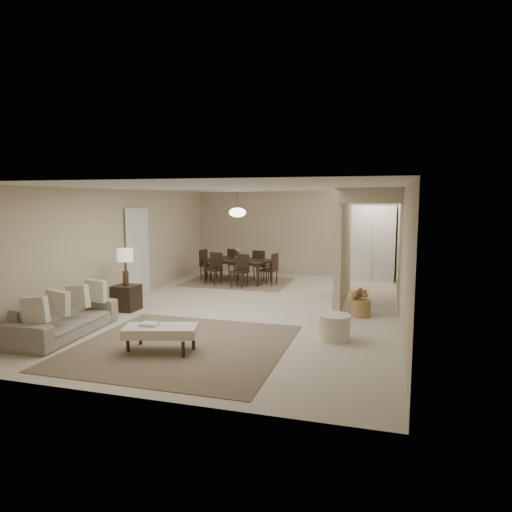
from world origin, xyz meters
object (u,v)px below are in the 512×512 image
(sofa, at_px, (64,317))
(pantry_cabinet, at_px, (373,243))
(ottoman_bench, at_px, (161,331))
(side_table, at_px, (126,298))
(wicker_basket, at_px, (360,308))
(dining_table, at_px, (238,271))
(round_pouf, at_px, (334,327))

(sofa, bearing_deg, pantry_cabinet, -38.68)
(ottoman_bench, distance_m, side_table, 2.85)
(sofa, distance_m, wicker_basket, 5.42)
(pantry_cabinet, bearing_deg, sofa, -125.18)
(side_table, relative_size, dining_table, 0.29)
(sofa, distance_m, side_table, 1.82)
(sofa, distance_m, round_pouf, 4.52)
(wicker_basket, bearing_deg, ottoman_bench, -133.08)
(round_pouf, xyz_separation_m, dining_table, (-3.15, 4.48, 0.11))
(ottoman_bench, bearing_deg, pantry_cabinet, 51.88)
(side_table, bearing_deg, round_pouf, -10.63)
(pantry_cabinet, xyz_separation_m, round_pouf, (-0.40, -5.80, -0.84))
(round_pouf, height_order, dining_table, dining_table)
(side_table, height_order, dining_table, dining_table)
(round_pouf, bearing_deg, ottoman_bench, -151.93)
(sofa, bearing_deg, side_table, -5.07)
(sofa, bearing_deg, dining_table, -16.38)
(pantry_cabinet, relative_size, wicker_basket, 5.41)
(ottoman_bench, height_order, round_pouf, round_pouf)
(sofa, relative_size, wicker_basket, 5.39)
(pantry_cabinet, height_order, round_pouf, pantry_cabinet)
(sofa, xyz_separation_m, wicker_basket, (4.72, 2.66, -0.14))
(pantry_cabinet, distance_m, sofa, 8.36)
(side_table, bearing_deg, pantry_cabinet, 46.39)
(round_pouf, distance_m, wicker_basket, 1.68)
(side_table, height_order, wicker_basket, side_table)
(dining_table, bearing_deg, pantry_cabinet, 31.60)
(pantry_cabinet, relative_size, sofa, 1.00)
(sofa, height_order, dining_table, dining_table)
(side_table, xyz_separation_m, dining_table, (1.20, 3.66, 0.06))
(dining_table, bearing_deg, side_table, -97.08)
(side_table, xyz_separation_m, round_pouf, (4.35, -0.82, -0.05))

